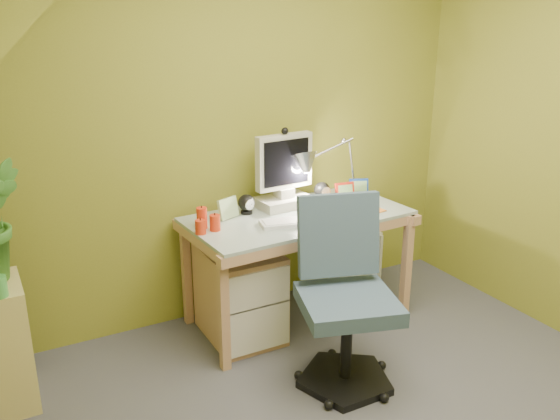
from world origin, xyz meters
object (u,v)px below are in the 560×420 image
desk (298,268)px  radiator (355,259)px  task_chair (348,301)px  desk_lamp (345,154)px  monitor (284,167)px  side_ledge (3,345)px

desk → radiator: bearing=19.6°
task_chair → radiator: size_ratio=2.63×
desk → desk_lamp: size_ratio=2.30×
desk → task_chair: (-0.12, -0.72, 0.13)m
desk_lamp → task_chair: 1.18m
monitor → desk: bearing=-94.1°
monitor → radiator: bearing=3.9°
monitor → radiator: (0.64, 0.09, -0.79)m
monitor → task_chair: (-0.12, -0.90, -0.49)m
desk_lamp → side_ledge: desk_lamp is taller
desk → radiator: desk is taller
desk → monitor: (-0.00, 0.18, 0.61)m
desk → monitor: bearing=86.8°
desk → radiator: 0.72m
side_ledge → task_chair: 1.73m
desk → side_ledge: bearing=178.2°
monitor → radiator: size_ratio=1.39×
monitor → radiator: 1.02m
desk_lamp → side_ledge: 2.26m
side_ledge → radiator: size_ratio=1.76×
desk → side_ledge: size_ratio=2.05×
side_ledge → radiator: 2.36m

